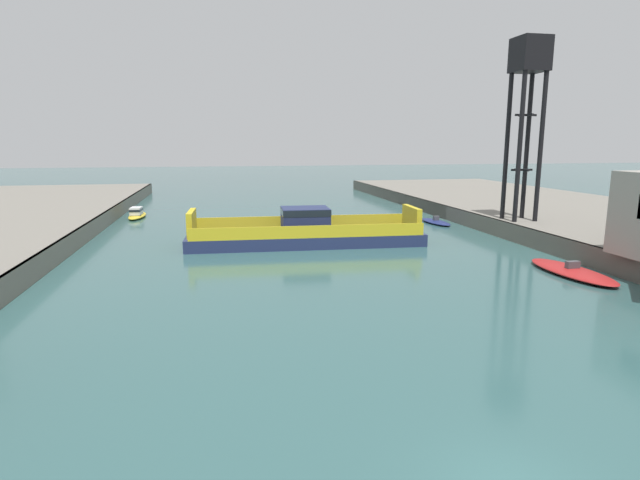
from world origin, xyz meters
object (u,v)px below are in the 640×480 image
chain_ferry (305,233)px  moored_boat_near_right (436,222)px  moored_boat_mid_right (572,271)px  crane_tower (528,83)px  moored_boat_mid_left (137,214)px

chain_ferry → moored_boat_near_right: size_ratio=3.72×
moored_boat_mid_right → crane_tower: (4.83, 14.52, 14.67)m
crane_tower → chain_ferry: bearing=178.6°
chain_ferry → crane_tower: size_ratio=1.26×
chain_ferry → moored_boat_mid_right: chain_ferry is taller
chain_ferry → moored_boat_mid_left: 27.36m
moored_boat_near_right → crane_tower: 18.07m
chain_ferry → crane_tower: 25.69m
chain_ferry → moored_boat_near_right: (17.07, 8.92, -0.84)m
chain_ferry → crane_tower: (21.61, -0.53, 13.88)m
moored_boat_mid_left → moored_boat_mid_right: (34.76, -35.67, -0.25)m
moored_boat_near_right → moored_boat_mid_right: bearing=-90.7°
moored_boat_mid_left → moored_boat_mid_right: size_ratio=0.78×
moored_boat_near_right → moored_boat_mid_left: moored_boat_mid_left is taller
moored_boat_mid_left → crane_tower: crane_tower is taller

